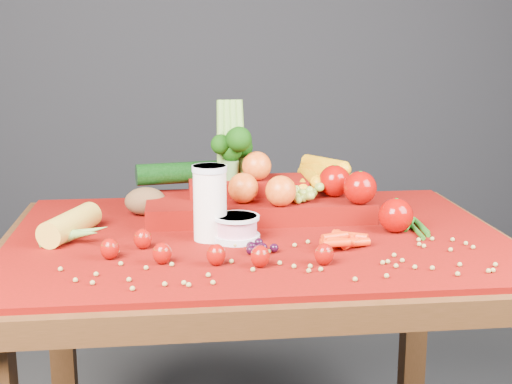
{
  "coord_description": "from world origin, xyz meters",
  "views": [
    {
      "loc": [
        -0.17,
        -1.46,
        1.19
      ],
      "look_at": [
        0.0,
        0.02,
        0.85
      ],
      "focal_mm": 50.0,
      "sensor_mm": 36.0,
      "label": 1
    }
  ],
  "objects": [
    {
      "name": "yogurt_bowl",
      "position": [
        -0.05,
        -0.04,
        0.79
      ],
      "size": [
        0.1,
        0.1,
        0.05
      ],
      "rotation": [
        0.0,
        0.0,
        -0.11
      ],
      "color": "silver",
      "rests_on": "red_cloth"
    },
    {
      "name": "potato",
      "position": [
        -0.24,
        0.19,
        0.8
      ],
      "size": [
        0.1,
        0.07,
        0.07
      ],
      "primitive_type": "ellipsoid",
      "color": "#523A20",
      "rests_on": "red_cloth"
    },
    {
      "name": "produce_mound",
      "position": [
        0.04,
        0.16,
        0.82
      ],
      "size": [
        0.61,
        0.36,
        0.27
      ],
      "color": "#6C0403",
      "rests_on": "red_cloth"
    },
    {
      "name": "strawberry_scatter",
      "position": [
        -0.13,
        -0.17,
        0.79
      ],
      "size": [
        0.44,
        0.18,
        0.05
      ],
      "color": "#970309",
      "rests_on": "red_cloth"
    },
    {
      "name": "milk_glass",
      "position": [
        -0.1,
        -0.03,
        0.85
      ],
      "size": [
        0.07,
        0.07,
        0.16
      ],
      "rotation": [
        0.0,
        0.0,
        -0.04
      ],
      "color": "white",
      "rests_on": "red_cloth"
    },
    {
      "name": "baby_carrot_pile",
      "position": [
        0.19,
        -0.11,
        0.78
      ],
      "size": [
        0.18,
        0.17,
        0.03
      ],
      "primitive_type": null,
      "color": "red",
      "rests_on": "red_cloth"
    },
    {
      "name": "green_bean_pile",
      "position": [
        0.36,
        -0.01,
        0.77
      ],
      "size": [
        0.14,
        0.12,
        0.01
      ],
      "primitive_type": null,
      "color": "#1D5513",
      "rests_on": "red_cloth"
    },
    {
      "name": "red_cloth",
      "position": [
        0.0,
        0.0,
        0.76
      ],
      "size": [
        1.05,
        0.75,
        0.01
      ],
      "primitive_type": "cube",
      "color": "#6C0403",
      "rests_on": "table"
    },
    {
      "name": "corn_ear",
      "position": [
        -0.38,
        -0.01,
        0.78
      ],
      "size": [
        0.23,
        0.26,
        0.06
      ],
      "rotation": [
        0.0,
        0.0,
        1.2
      ],
      "color": "gold",
      "rests_on": "red_cloth"
    },
    {
      "name": "dark_grape_cluster",
      "position": [
        -0.01,
        -0.14,
        0.78
      ],
      "size": [
        0.06,
        0.05,
        0.03
      ],
      "primitive_type": null,
      "color": "black",
      "rests_on": "red_cloth"
    },
    {
      "name": "table",
      "position": [
        0.0,
        0.0,
        0.66
      ],
      "size": [
        1.1,
        0.8,
        0.75
      ],
      "color": "#331E0B",
      "rests_on": "ground"
    },
    {
      "name": "soybean_scatter",
      "position": [
        0.0,
        -0.2,
        0.77
      ],
      "size": [
        0.84,
        0.24,
        0.01
      ],
      "primitive_type": null,
      "color": "olive",
      "rests_on": "red_cloth"
    }
  ]
}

